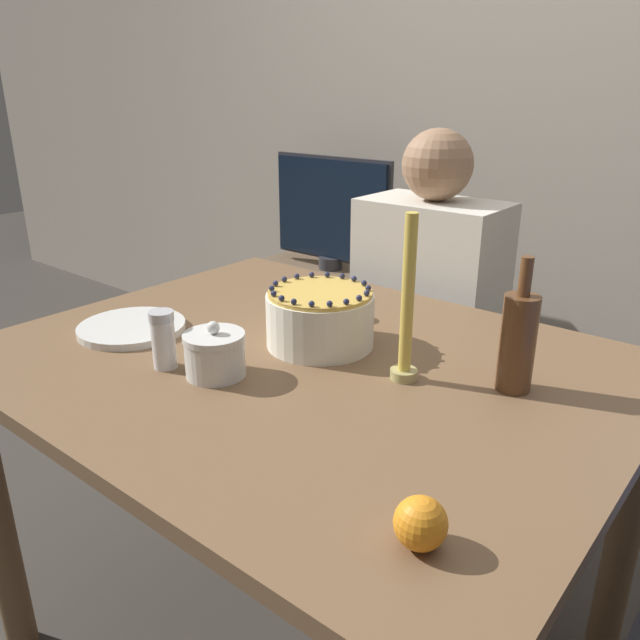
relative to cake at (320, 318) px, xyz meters
name	(u,v)px	position (x,y,z in m)	size (l,w,h in m)	color
wall_behind	(577,79)	(0.01, 1.33, 0.46)	(8.00, 0.05, 2.60)	#ADA393
dining_table	(304,414)	(0.01, -0.07, -0.19)	(1.23, 0.97, 0.78)	brown
cake	(320,318)	(0.00, 0.00, 0.00)	(0.22, 0.22, 0.13)	white
sugar_bowl	(215,354)	(-0.06, -0.23, -0.02)	(0.11, 0.11, 0.11)	silver
sugar_shaker	(163,339)	(-0.16, -0.27, 0.00)	(0.05, 0.05, 0.11)	white
plate_stack	(132,328)	(-0.37, -0.20, -0.05)	(0.23, 0.23, 0.02)	silver
candle	(407,314)	(0.22, -0.03, 0.07)	(0.05, 0.05, 0.31)	tan
bottle	(518,341)	(0.39, 0.06, 0.03)	(0.06, 0.06, 0.24)	brown
orange_fruit_0	(421,523)	(0.47, -0.39, -0.03)	(0.06, 0.06, 0.06)	orange
orange_fruit_1	(339,304)	(-0.07, 0.15, -0.02)	(0.07, 0.07, 0.07)	orange
person_man_blue_shirt	(425,358)	(-0.09, 0.61, -0.33)	(0.40, 0.34, 1.18)	#2D2D38
side_cabinet	(330,331)	(-0.81, 1.05, -0.56)	(0.66, 0.46, 0.56)	brown
tv_monitor	(331,212)	(-0.81, 1.06, -0.04)	(0.57, 0.10, 0.46)	#2D2D33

